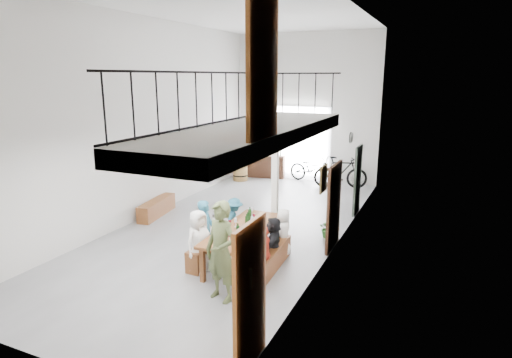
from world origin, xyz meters
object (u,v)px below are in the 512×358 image
at_px(tasting_table, 245,232).
at_px(side_bench, 157,208).
at_px(bench_inner, 217,248).
at_px(oak_barrel, 240,170).
at_px(serving_counter, 264,166).
at_px(bicycle_near, 313,169).
at_px(host_standing, 221,252).

distance_m(tasting_table, side_bench, 4.21).
distance_m(tasting_table, bench_inner, 0.86).
distance_m(oak_barrel, serving_counter, 1.07).
relative_size(bench_inner, serving_counter, 1.19).
height_order(side_bench, bicycle_near, bicycle_near).
bearing_deg(side_bench, serving_counter, 80.80).
height_order(side_bench, host_standing, host_standing).
distance_m(bench_inner, host_standing, 1.97).
distance_m(side_bench, host_standing, 5.29).
bearing_deg(tasting_table, side_bench, 151.37).
distance_m(tasting_table, host_standing, 1.56).
bearing_deg(bench_inner, bicycle_near, 93.28).
bearing_deg(oak_barrel, host_standing, -66.09).
xyz_separation_m(bench_inner, host_standing, (0.97, -1.57, 0.69)).
bearing_deg(tasting_table, bench_inner, 174.87).
relative_size(tasting_table, bicycle_near, 1.30).
bearing_deg(tasting_table, bicycle_near, 94.17).
relative_size(side_bench, bicycle_near, 0.85).
distance_m(oak_barrel, host_standing, 9.03).
xyz_separation_m(side_bench, bicycle_near, (2.95, 5.65, 0.28)).
height_order(bench_inner, host_standing, host_standing).
bearing_deg(side_bench, bicycle_near, 62.40).
bearing_deg(oak_barrel, bicycle_near, 17.49).
relative_size(tasting_table, bench_inner, 1.29).
relative_size(tasting_table, serving_counter, 1.52).
relative_size(tasting_table, oak_barrel, 3.07).
bearing_deg(tasting_table, host_standing, -82.22).
bearing_deg(bicycle_near, tasting_table, -160.67).
bearing_deg(oak_barrel, serving_counter, 55.67).
relative_size(bench_inner, host_standing, 1.08).
height_order(tasting_table, oak_barrel, oak_barrel).
relative_size(side_bench, serving_counter, 0.99).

